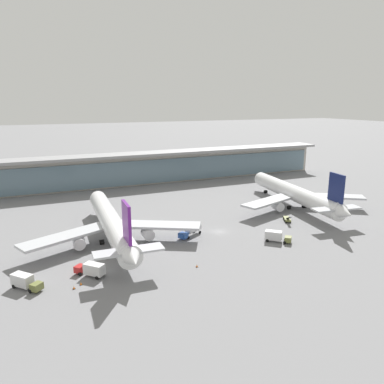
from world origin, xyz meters
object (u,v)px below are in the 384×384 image
Objects in this scene: airliner_centre_stand at (295,194)px; service_truck_near_nose_olive at (287,219)px; safety_cone_bravo at (74,288)px; airliner_left_stand at (111,223)px; service_truck_at_far_stand_olive at (25,281)px; service_truck_mid_apron_blue at (191,230)px; safety_cone_alpha at (197,266)px; service_truck_by_tail_red at (91,269)px; safety_cone_charlie at (81,284)px; service_truck_on_taxiway_olive at (276,236)px.

airliner_centre_stand reaches higher than service_truck_near_nose_olive.
airliner_left_stand is at bearing 61.33° from safety_cone_bravo.
airliner_left_stand is at bearing 41.45° from service_truck_at_far_stand_olive.
safety_cone_alpha is (-7.34, -20.09, -1.39)m from service_truck_mid_apron_blue.
service_truck_mid_apron_blue is (-47.61, -11.84, -3.69)m from airliner_centre_stand.
airliner_left_stand is 30.65m from service_truck_at_far_stand_olive.
service_truck_near_nose_olive is 9.55× the size of safety_cone_alpha.
service_truck_by_tail_red reaches higher than service_truck_mid_apron_blue.
service_truck_near_nose_olive is at bearing 14.28° from safety_cone_charlie.
airliner_centre_stand is 7.45× the size of service_truck_mid_apron_blue.
service_truck_mid_apron_blue is (-34.75, 0.44, 0.90)m from service_truck_near_nose_olive.
airliner_left_stand is 1.00× the size of airliner_centre_stand.
service_truck_mid_apron_blue is 40.58m from safety_cone_bravo.
safety_cone_charlie is (-68.87, -17.53, -0.49)m from service_truck_near_nose_olive.
service_truck_on_taxiway_olive is (42.40, -19.59, -3.71)m from airliner_left_stand.
airliner_left_stand reaches higher than service_truck_mid_apron_blue.
safety_cone_charlie is (-34.12, -17.97, -1.39)m from service_truck_mid_apron_blue.
service_truck_by_tail_red is 24.60m from safety_cone_alpha.
service_truck_mid_apron_blue is at bearing 18.15° from service_truck_at_far_stand_olive.
safety_cone_alpha is 28.40m from safety_cone_bravo.
service_truck_on_taxiway_olive is (-14.64, -13.79, 0.88)m from service_truck_near_nose_olive.
service_truck_near_nose_olive is 9.55× the size of safety_cone_bravo.
service_truck_by_tail_red is at bearing 0.95° from service_truck_at_far_stand_olive.
airliner_left_stand reaches higher than safety_cone_alpha.
service_truck_near_nose_olive is at bearing -136.32° from airliner_centre_stand.
airliner_centre_stand is at bearing 43.68° from service_truck_near_nose_olive.
service_truck_on_taxiway_olive is (-27.50, -26.07, -3.71)m from airliner_centre_stand.
service_truck_near_nose_olive is 71.07m from safety_cone_charlie.
service_truck_near_nose_olive is 34.77m from service_truck_mid_apron_blue.
service_truck_mid_apron_blue is 21.43m from safety_cone_alpha.
safety_cone_alpha is at bearing -167.95° from service_truck_on_taxiway_olive.
airliner_left_stand is at bearing 120.43° from safety_cone_alpha.
service_truck_mid_apron_blue is at bearing 179.28° from service_truck_near_nose_olive.
service_truck_near_nose_olive is at bearing 10.19° from service_truck_at_far_stand_olive.
safety_cone_bravo is at bearing -165.09° from service_truck_near_nose_olive.
service_truck_near_nose_olive is at bearing 25.03° from safety_cone_alpha.
service_truck_near_nose_olive is 0.97× the size of service_truck_by_tail_red.
safety_cone_bravo is 2.02m from safety_cone_charlie.
service_truck_near_nose_olive is at bearing 14.91° from safety_cone_bravo.
safety_cone_charlie is at bearing -165.72° from service_truck_near_nose_olive.
airliner_centre_stand is 83.25m from service_truck_by_tail_red.
safety_cone_charlie is (-26.78, 2.12, 0.00)m from safety_cone_alpha.
service_truck_near_nose_olive is 0.77× the size of service_truck_mid_apron_blue.
airliner_centre_stand is 18.36m from service_truck_near_nose_olive.
service_truck_by_tail_red is 6.59m from safety_cone_bravo.
service_truck_mid_apron_blue is at bearing 24.96° from service_truck_by_tail_red.
airliner_centre_stand is 9.38× the size of service_truck_on_taxiway_olive.
service_truck_mid_apron_blue is 47.45m from service_truck_at_far_stand_olive.
service_truck_by_tail_red reaches higher than service_truck_near_nose_olive.
airliner_left_stand is 91.92× the size of safety_cone_alpha.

